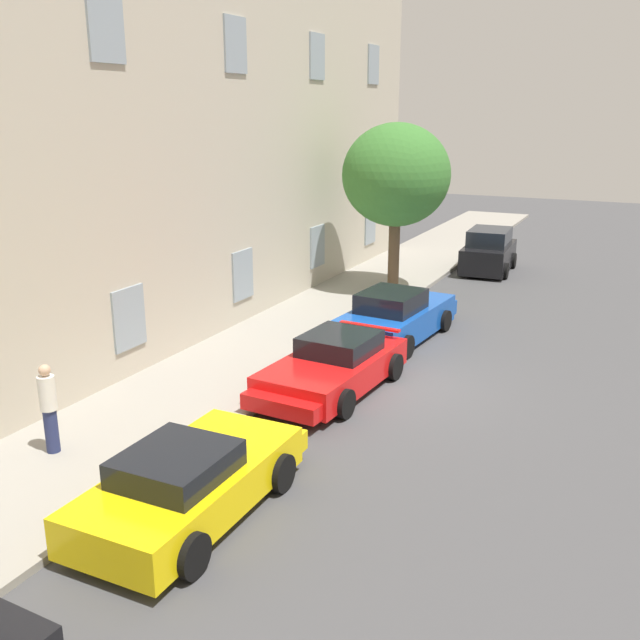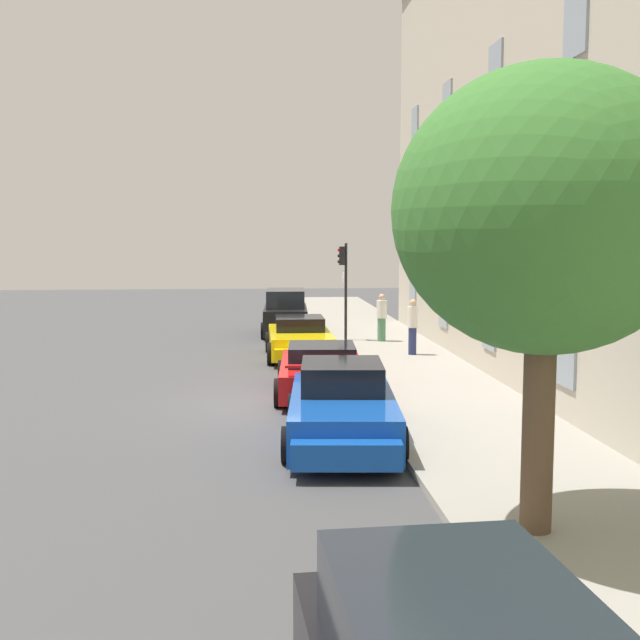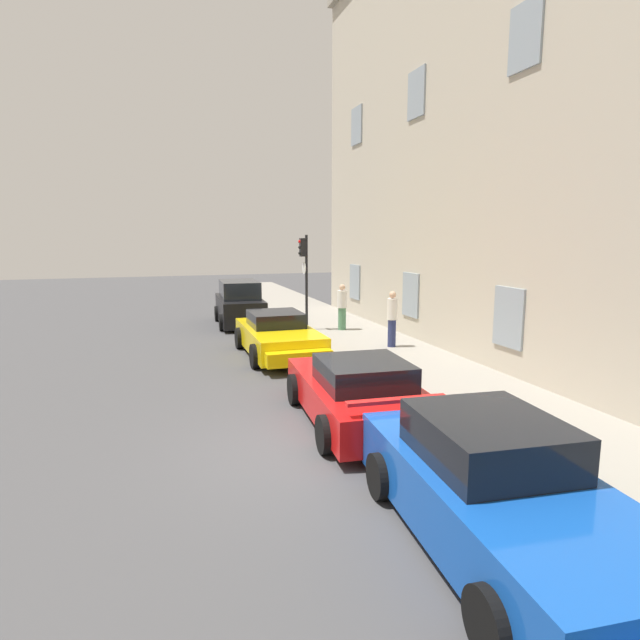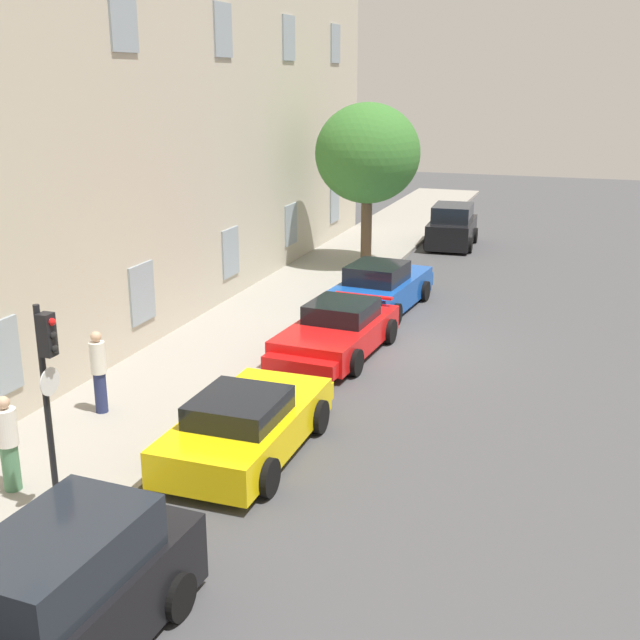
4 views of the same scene
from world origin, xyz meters
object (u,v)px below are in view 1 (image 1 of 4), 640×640
object	(u,v)px
sportscar_white_middle	(398,316)
tree_near_kerb	(396,176)
pedestrian_admiring	(49,407)
sportscar_red_lead	(195,479)
sportscar_yellow_flank	(330,368)
hatchback_parked	(489,252)

from	to	relation	value
sportscar_white_middle	tree_near_kerb	distance (m)	6.37
tree_near_kerb	pedestrian_admiring	bearing A→B (deg)	174.63
sportscar_red_lead	tree_near_kerb	xyz separation A→B (m)	(15.27, 2.14, 3.61)
sportscar_yellow_flank	pedestrian_admiring	size ratio (longest dim) A/B	2.69
hatchback_parked	pedestrian_admiring	distance (m)	20.24
sportscar_white_middle	pedestrian_admiring	distance (m)	10.57
sportscar_red_lead	hatchback_parked	xyz separation A→B (m)	(20.25, -0.16, 0.22)
hatchback_parked	sportscar_yellow_flank	bearing A→B (deg)	178.62
sportscar_white_middle	tree_near_kerb	size ratio (longest dim) A/B	0.87
sportscar_white_middle	tree_near_kerb	xyz separation A→B (m)	(4.91, 1.95, 3.57)
sportscar_red_lead	sportscar_yellow_flank	distance (m)	5.69
sportscar_red_lead	sportscar_yellow_flank	bearing A→B (deg)	1.94
hatchback_parked	tree_near_kerb	bearing A→B (deg)	155.16
sportscar_yellow_flank	tree_near_kerb	size ratio (longest dim) A/B	0.81
tree_near_kerb	pedestrian_admiring	world-z (taller)	tree_near_kerb
tree_near_kerb	pedestrian_admiring	xyz separation A→B (m)	(-14.92, 1.40, -3.14)
sportscar_yellow_flank	hatchback_parked	bearing A→B (deg)	-1.38
sportscar_red_lead	tree_near_kerb	distance (m)	15.84
hatchback_parked	pedestrian_admiring	size ratio (longest dim) A/B	2.10
sportscar_red_lead	hatchback_parked	world-z (taller)	hatchback_parked
hatchback_parked	pedestrian_admiring	world-z (taller)	pedestrian_admiring
tree_near_kerb	sportscar_white_middle	bearing A→B (deg)	-158.35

